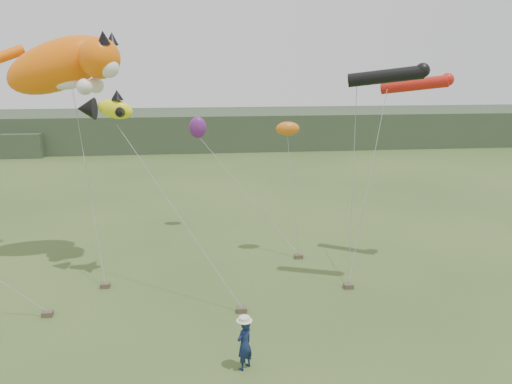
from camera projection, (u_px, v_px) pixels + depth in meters
ground at (245, 354)px, 16.76m from camera, size 120.00×120.00×0.00m
headland at (184, 130)px, 58.94m from camera, size 90.00×13.00×4.00m
festival_attendant at (244, 344)px, 15.75m from camera, size 0.74×0.73×1.72m
sandbag_anchors at (214, 288)px, 21.43m from camera, size 12.69×5.57×0.20m
cat_kite at (68, 64)px, 22.64m from camera, size 6.52×3.48×3.76m
fish_kite at (105, 108)px, 21.07m from camera, size 2.53×1.66×1.36m
tube_kites at (407, 80)px, 21.48m from camera, size 5.57×4.50×1.45m
misc_kites at (231, 128)px, 26.55m from camera, size 5.41×5.24×1.39m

